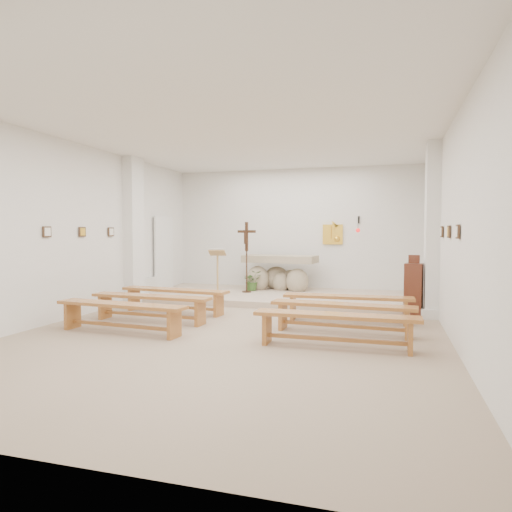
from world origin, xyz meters
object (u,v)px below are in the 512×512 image
(bench_left_front, at_px, (175,295))
(bench_right_front, at_px, (347,302))
(bench_left_second, at_px, (151,302))
(bench_left_third, at_px, (121,311))
(donation_pedestal, at_px, (414,290))
(bench_right_second, at_px, (342,311))
(crucifix_stand, at_px, (247,252))
(lectern, at_px, (217,271))
(bench_right_third, at_px, (336,322))
(altar, at_px, (279,275))

(bench_left_front, bearing_deg, bench_right_front, 6.04)
(bench_left_second, distance_m, bench_left_third, 1.01)
(donation_pedestal, bearing_deg, bench_right_front, -133.15)
(bench_left_third, bearing_deg, bench_right_second, 20.71)
(crucifix_stand, bearing_deg, bench_right_front, -23.66)
(lectern, bearing_deg, bench_right_third, -60.63)
(bench_right_second, distance_m, bench_right_third, 1.01)
(lectern, relative_size, crucifix_stand, 0.63)
(lectern, bearing_deg, bench_left_front, -106.22)
(donation_pedestal, height_order, bench_right_front, donation_pedestal)
(lectern, relative_size, bench_right_front, 0.47)
(bench_right_front, height_order, bench_left_second, same)
(bench_left_second, bearing_deg, altar, 74.03)
(bench_right_front, relative_size, bench_right_third, 1.00)
(bench_right_front, bearing_deg, bench_right_second, -91.58)
(bench_right_third, bearing_deg, lectern, 130.24)
(crucifix_stand, height_order, bench_left_second, crucifix_stand)
(bench_right_front, height_order, bench_right_second, same)
(altar, bearing_deg, bench_right_second, -58.15)
(bench_right_front, height_order, bench_right_third, same)
(crucifix_stand, relative_size, bench_left_third, 0.75)
(crucifix_stand, distance_m, bench_right_front, 3.86)
(lectern, xyz_separation_m, bench_left_second, (-0.19, -3.04, -0.34))
(bench_left_second, relative_size, bench_right_second, 1.00)
(donation_pedestal, distance_m, bench_left_front, 4.93)
(bench_right_second, bearing_deg, bench_left_front, 168.28)
(bench_left_front, distance_m, bench_right_front, 3.61)
(bench_left_front, distance_m, bench_right_second, 3.75)
(lectern, distance_m, bench_left_second, 3.06)
(crucifix_stand, bearing_deg, bench_right_second, -33.26)
(bench_right_third, bearing_deg, bench_left_third, -179.96)
(crucifix_stand, xyz_separation_m, donation_pedestal, (4.03, -1.61, -0.65))
(lectern, distance_m, bench_right_second, 4.59)
(altar, relative_size, bench_right_second, 0.84)
(bench_right_front, distance_m, bench_right_third, 2.02)
(crucifix_stand, distance_m, donation_pedestal, 4.39)
(lectern, bearing_deg, bench_right_second, -52.44)
(altar, distance_m, crucifix_stand, 1.23)
(altar, relative_size, bench_left_third, 0.84)
(bench_right_front, distance_m, bench_right_second, 1.01)
(lectern, xyz_separation_m, bench_right_front, (3.42, -2.03, -0.34))
(altar, height_order, bench_right_third, altar)
(crucifix_stand, distance_m, bench_left_front, 2.77)
(crucifix_stand, distance_m, bench_right_second, 4.58)
(lectern, relative_size, bench_left_second, 0.47)
(bench_left_front, bearing_deg, lectern, 90.65)
(bench_left_front, distance_m, bench_right_third, 4.14)
(altar, height_order, bench_left_third, altar)
(crucifix_stand, bearing_deg, bench_right_third, -40.02)
(bench_left_third, bearing_deg, bench_right_front, 34.31)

